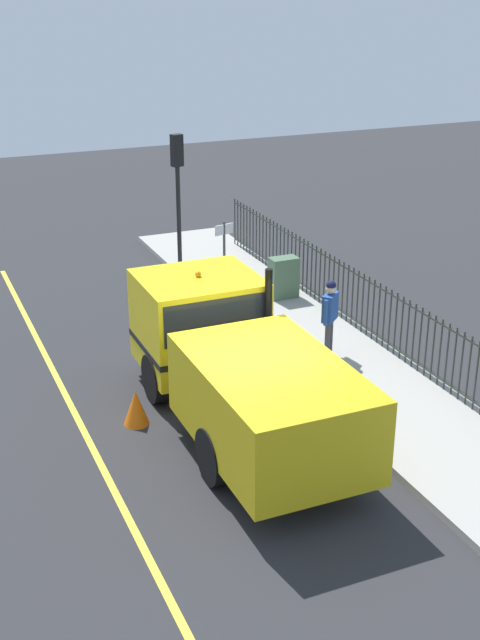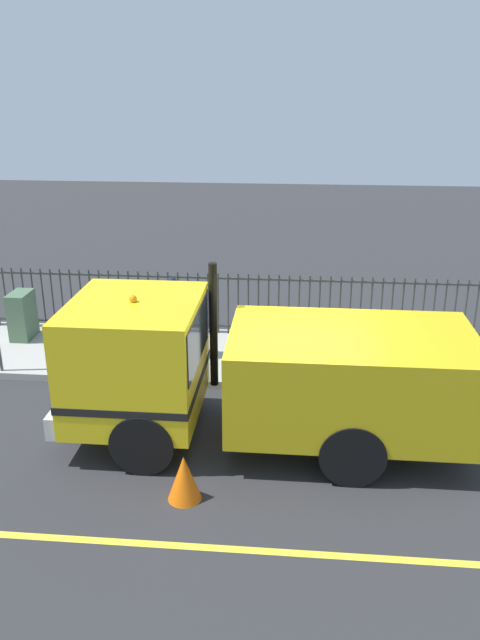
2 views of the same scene
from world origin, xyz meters
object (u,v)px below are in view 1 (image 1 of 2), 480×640
(work_truck, at_px, (232,358))
(traffic_cone, at_px, (136,407))
(street_sign, at_px, (224,255))
(utility_cabinet, at_px, (284,278))
(worker_standing, at_px, (330,310))
(traffic_light_near, at_px, (178,173))

(work_truck, distance_m, traffic_cone, 1.99)
(work_truck, xyz_separation_m, street_sign, (1.86, 4.88, 0.24))
(street_sign, bearing_deg, utility_cabinet, 8.33)
(worker_standing, distance_m, utility_cabinet, 3.57)
(worker_standing, xyz_separation_m, street_sign, (-1.06, 3.23, 0.37))
(traffic_light_near, xyz_separation_m, traffic_cone, (-3.65, -7.91, -2.39))
(traffic_cone, relative_size, street_sign, 0.30)
(worker_standing, bearing_deg, street_sign, -113.91)
(utility_cabinet, bearing_deg, work_truck, -124.77)
(worker_standing, relative_size, street_sign, 0.75)
(work_truck, relative_size, traffic_light_near, 1.76)
(utility_cabinet, xyz_separation_m, traffic_cone, (-5.18, -4.48, -0.33))
(traffic_light_near, distance_m, street_sign, 3.87)
(street_sign, bearing_deg, traffic_light_near, 87.46)
(worker_standing, bearing_deg, utility_cabinet, -142.40)
(traffic_light_near, height_order, street_sign, traffic_light_near)
(traffic_cone, height_order, street_sign, street_sign)
(utility_cabinet, bearing_deg, traffic_light_near, 114.02)
(worker_standing, xyz_separation_m, utility_cabinet, (0.63, 3.48, -0.50))
(worker_standing, bearing_deg, traffic_light_near, -124.67)
(worker_standing, relative_size, traffic_cone, 2.48)
(worker_standing, xyz_separation_m, traffic_light_near, (-0.90, 6.91, 1.56))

